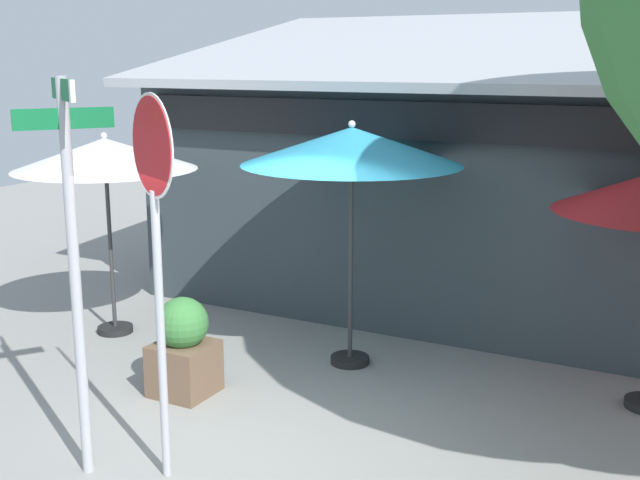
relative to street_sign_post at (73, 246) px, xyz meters
The scene contains 7 objects.
ground_plane 2.54m from the street_sign_post, 51.79° to the left, with size 28.00×28.00×0.10m, color gray.
cafe_building 6.73m from the street_sign_post, 83.35° to the left, with size 7.82×5.44×4.13m.
street_sign_post is the anchor object (origin of this frame).
stop_sign 0.72m from the street_sign_post, 22.42° to the left, with size 0.71×0.40×3.14m.
patio_umbrella_ivory_left 3.56m from the street_sign_post, 128.40° to the left, with size 2.21×2.21×2.52m.
patio_umbrella_teal_center 3.38m from the street_sign_post, 74.77° to the left, with size 2.40×2.40×2.74m.
sidewalk_planter 2.23m from the street_sign_post, 98.98° to the left, with size 0.58×0.58×1.03m.
Camera 1 is at (3.62, -5.74, 3.38)m, focal length 44.95 mm.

